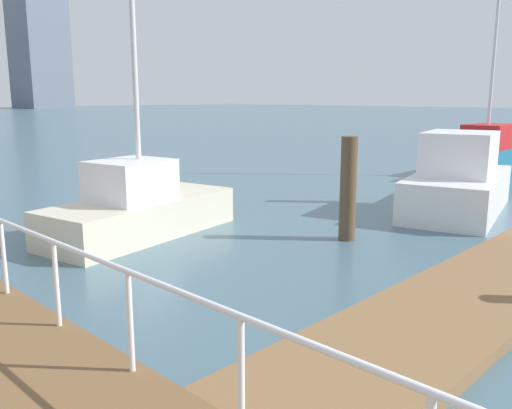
{
  "coord_description": "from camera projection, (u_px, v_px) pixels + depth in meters",
  "views": [
    {
      "loc": [
        -5.87,
        4.91,
        3.12
      ],
      "look_at": [
        -0.56,
        10.03,
        1.63
      ],
      "focal_mm": 37.67,
      "sensor_mm": 36.0,
      "label": 1
    }
  ],
  "objects": [
    {
      "name": "ground_plane",
      "position": [
        14.0,
        210.0,
        15.03
      ],
      "size": [
        300.0,
        300.0,
        0.0
      ],
      "primitive_type": "plane",
      "color": "#476675"
    },
    {
      "name": "floating_dock",
      "position": [
        492.0,
        283.0,
        8.86
      ],
      "size": [
        12.83,
        2.0,
        0.18
      ],
      "primitive_type": "cube",
      "color": "olive",
      "rests_on": "ground_plane"
    },
    {
      "name": "boardwalk_railing",
      "position": [
        88.0,
        274.0,
        5.79
      ],
      "size": [
        0.06,
        26.76,
        1.08
      ],
      "color": "white",
      "rests_on": "boardwalk"
    },
    {
      "name": "dock_piling_0",
      "position": [
        350.0,
        173.0,
        15.93
      ],
      "size": [
        0.3,
        0.3,
        1.77
      ],
      "primitive_type": "cylinder",
      "color": "brown",
      "rests_on": "ground_plane"
    },
    {
      "name": "dock_piling_1",
      "position": [
        465.0,
        182.0,
        13.46
      ],
      "size": [
        0.27,
        0.27,
        2.04
      ],
      "primitive_type": "cylinder",
      "color": "#473826",
      "rests_on": "ground_plane"
    },
    {
      "name": "dock_piling_2",
      "position": [
        348.0,
        189.0,
        11.69
      ],
      "size": [
        0.36,
        0.36,
        2.28
      ],
      "primitive_type": "cylinder",
      "color": "brown",
      "rests_on": "ground_plane"
    },
    {
      "name": "moored_boat_0",
      "position": [
        458.0,
        183.0,
        14.54
      ],
      "size": [
        5.45,
        3.29,
        2.21
      ],
      "color": "white",
      "rests_on": "ground_plane"
    },
    {
      "name": "moored_boat_2",
      "position": [
        139.0,
        206.0,
        12.14
      ],
      "size": [
        4.92,
        2.61,
        8.98
      ],
      "color": "beige",
      "rests_on": "ground_plane"
    },
    {
      "name": "moored_boat_3",
      "position": [
        486.0,
        156.0,
        21.2
      ],
      "size": [
        5.7,
        1.94,
        9.32
      ],
      "color": "#1E6B8C",
      "rests_on": "ground_plane"
    }
  ]
}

